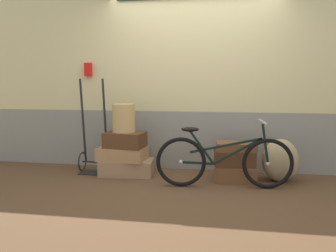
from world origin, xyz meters
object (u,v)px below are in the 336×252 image
(suitcase_3, at_px, (235,173))
(burlap_sack, at_px, (280,160))
(suitcase_5, at_px, (236,146))
(luggage_trolley, at_px, (94,150))
(suitcase_4, at_px, (235,158))
(suitcase_0, at_px, (127,167))
(wicker_basket, at_px, (124,118))
(suitcase_2, at_px, (125,140))
(suitcase_1, at_px, (123,153))
(bicycle, at_px, (223,161))

(suitcase_3, xyz_separation_m, burlap_sack, (0.58, 0.04, 0.18))
(suitcase_5, height_order, luggage_trolley, luggage_trolley)
(suitcase_3, height_order, suitcase_4, suitcase_4)
(suitcase_0, xyz_separation_m, wicker_basket, (-0.03, -0.02, 0.70))
(suitcase_2, xyz_separation_m, wicker_basket, (-0.02, 0.02, 0.30))
(suitcase_1, relative_size, suitcase_2, 1.23)
(suitcase_2, distance_m, wicker_basket, 0.30)
(luggage_trolley, bearing_deg, wicker_basket, -10.52)
(suitcase_3, bearing_deg, burlap_sack, 3.45)
(luggage_trolley, relative_size, bicycle, 0.80)
(burlap_sack, distance_m, bicycle, 0.84)
(suitcase_4, height_order, wicker_basket, wicker_basket)
(burlap_sack, bearing_deg, suitcase_1, -179.74)
(suitcase_4, height_order, suitcase_5, suitcase_5)
(suitcase_1, height_order, bicycle, bicycle)
(suitcase_3, xyz_separation_m, bicycle, (-0.15, -0.36, 0.24))
(suitcase_5, relative_size, luggage_trolley, 0.38)
(suitcase_3, distance_m, suitcase_4, 0.20)
(suitcase_4, relative_size, wicker_basket, 1.33)
(suitcase_1, relative_size, suitcase_5, 1.27)
(suitcase_0, height_order, wicker_basket, wicker_basket)
(suitcase_5, height_order, burlap_sack, burlap_sack)
(wicker_basket, bearing_deg, luggage_trolley, 169.48)
(suitcase_4, height_order, burlap_sack, burlap_sack)
(burlap_sack, height_order, bicycle, bicycle)
(suitcase_2, height_order, wicker_basket, wicker_basket)
(suitcase_2, bearing_deg, bicycle, -8.27)
(suitcase_3, xyz_separation_m, luggage_trolley, (-2.01, 0.10, 0.22))
(suitcase_2, bearing_deg, suitcase_0, 84.55)
(wicker_basket, bearing_deg, bicycle, -14.83)
(suitcase_0, relative_size, suitcase_1, 1.12)
(suitcase_4, bearing_deg, burlap_sack, -3.71)
(suitcase_0, height_order, suitcase_5, suitcase_5)
(suitcase_2, relative_size, suitcase_3, 0.95)
(suitcase_2, xyz_separation_m, suitcase_5, (1.52, 0.02, -0.05))
(suitcase_4, bearing_deg, suitcase_2, 174.42)
(suitcase_0, height_order, bicycle, bicycle)
(wicker_basket, distance_m, bicycle, 1.50)
(suitcase_4, xyz_separation_m, suitcase_5, (0.02, -0.00, 0.16))
(suitcase_1, relative_size, bicycle, 0.39)
(suitcase_1, distance_m, suitcase_4, 1.55)
(suitcase_5, bearing_deg, bicycle, -118.24)
(suitcase_2, distance_m, luggage_trolley, 0.54)
(wicker_basket, bearing_deg, suitcase_4, 0.18)
(suitcase_1, bearing_deg, suitcase_5, 2.54)
(wicker_basket, relative_size, burlap_sack, 0.69)
(suitcase_1, bearing_deg, luggage_trolley, 175.11)
(burlap_sack, bearing_deg, wicker_basket, -179.08)
(wicker_basket, height_order, bicycle, wicker_basket)
(bicycle, bearing_deg, wicker_basket, 165.17)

